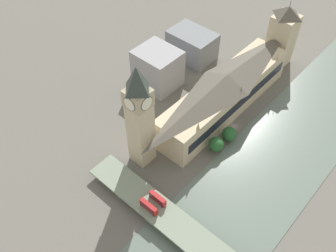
{
  "coord_description": "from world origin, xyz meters",
  "views": [
    {
      "loc": [
        -74.59,
        145.73,
        173.45
      ],
      "look_at": [
        19.03,
        40.95,
        19.82
      ],
      "focal_mm": 40.0,
      "sensor_mm": 36.0,
      "label": 1
    }
  ],
  "objects_px": {
    "clock_tower": "(139,115)",
    "double_decker_bus_lead": "(158,198)",
    "victoria_tower": "(282,36)",
    "road_bridge": "(200,244)",
    "parliament_hall": "(225,92)",
    "double_decker_bus_rear": "(149,207)"
  },
  "relations": [
    {
      "from": "victoria_tower",
      "to": "double_decker_bus_lead",
      "type": "bearing_deg",
      "value": 96.9
    },
    {
      "from": "parliament_hall",
      "to": "double_decker_bus_rear",
      "type": "bearing_deg",
      "value": 101.42
    },
    {
      "from": "double_decker_bus_lead",
      "to": "road_bridge",
      "type": "bearing_deg",
      "value": 173.51
    },
    {
      "from": "clock_tower",
      "to": "victoria_tower",
      "type": "height_order",
      "value": "clock_tower"
    },
    {
      "from": "parliament_hall",
      "to": "road_bridge",
      "type": "height_order",
      "value": "parliament_hall"
    },
    {
      "from": "clock_tower",
      "to": "victoria_tower",
      "type": "distance_m",
      "value": 131.3
    },
    {
      "from": "clock_tower",
      "to": "road_bridge",
      "type": "height_order",
      "value": "clock_tower"
    },
    {
      "from": "victoria_tower",
      "to": "double_decker_bus_rear",
      "type": "xyz_separation_m",
      "value": [
        -17.89,
        154.64,
        -14.46
      ]
    },
    {
      "from": "parliament_hall",
      "to": "clock_tower",
      "type": "xyz_separation_m",
      "value": [
        10.71,
        63.82,
        21.64
      ]
    },
    {
      "from": "victoria_tower",
      "to": "double_decker_bus_lead",
      "type": "distance_m",
      "value": 149.94
    },
    {
      "from": "parliament_hall",
      "to": "road_bridge",
      "type": "relative_size",
      "value": 0.77
    },
    {
      "from": "clock_tower",
      "to": "victoria_tower",
      "type": "xyz_separation_m",
      "value": [
        -10.66,
        -130.19,
        -13.25
      ]
    },
    {
      "from": "clock_tower",
      "to": "double_decker_bus_lead",
      "type": "height_order",
      "value": "clock_tower"
    },
    {
      "from": "clock_tower",
      "to": "double_decker_bus_lead",
      "type": "relative_size",
      "value": 6.55
    },
    {
      "from": "road_bridge",
      "to": "double_decker_bus_lead",
      "type": "distance_m",
      "value": 30.72
    },
    {
      "from": "clock_tower",
      "to": "double_decker_bus_rear",
      "type": "distance_m",
      "value": 46.7
    },
    {
      "from": "parliament_hall",
      "to": "double_decker_bus_rear",
      "type": "relative_size",
      "value": 10.09
    },
    {
      "from": "double_decker_bus_lead",
      "to": "victoria_tower",
      "type": "bearing_deg",
      "value": -83.1
    },
    {
      "from": "double_decker_bus_rear",
      "to": "clock_tower",
      "type": "bearing_deg",
      "value": -40.58
    },
    {
      "from": "parliament_hall",
      "to": "double_decker_bus_rear",
      "type": "xyz_separation_m",
      "value": [
        -17.83,
        88.27,
        -6.07
      ]
    },
    {
      "from": "double_decker_bus_rear",
      "to": "victoria_tower",
      "type": "bearing_deg",
      "value": -83.4
    },
    {
      "from": "clock_tower",
      "to": "double_decker_bus_rear",
      "type": "height_order",
      "value": "clock_tower"
    }
  ]
}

